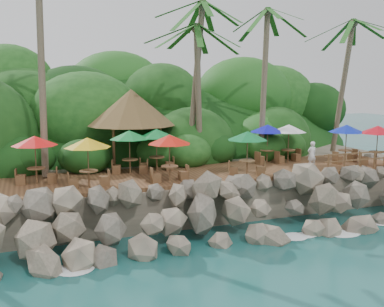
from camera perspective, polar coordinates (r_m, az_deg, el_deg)
name	(u,v)px	position (r m, az deg, el deg)	size (l,w,h in m)	color
ground	(240,250)	(19.67, 6.33, -12.47)	(140.00, 140.00, 0.00)	#19514F
land_base	(146,164)	(33.90, -5.97, -1.41)	(32.00, 25.20, 2.10)	gray
jungle_hill	(126,162)	(41.27, -8.60, -1.06)	(44.80, 28.00, 15.40)	#143811
seawall	(222,212)	(20.99, 3.89, -7.71)	(29.00, 4.00, 2.30)	gray
terrace	(192,175)	(24.31, 0.00, -2.79)	(26.00, 5.00, 0.20)	brown
jungle_foliage	(150,180)	(33.16, -5.50, -3.50)	(44.00, 16.00, 12.00)	#143811
foam_line	(237,247)	(19.90, 5.93, -12.10)	(25.20, 0.80, 0.06)	white
palapa	(131,107)	(27.00, -7.94, 6.00)	(5.41, 5.41, 4.60)	brown
dining_clusters	(220,137)	(24.42, 3.64, 2.22)	(21.85, 5.20, 2.40)	brown
railing	(375,158)	(27.89, 22.79, -0.49)	(7.20, 0.10, 1.00)	brown
waiter	(312,155)	(26.58, 15.41, -0.15)	(0.57, 0.38, 1.57)	silver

